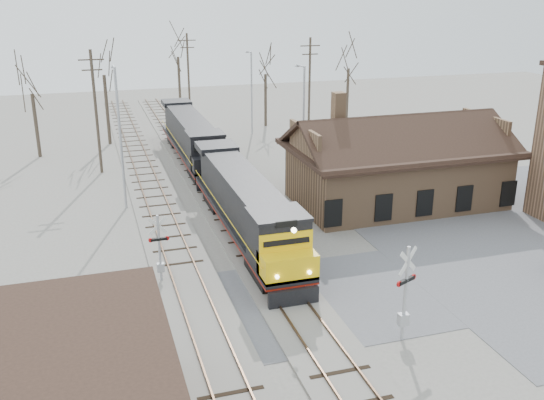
{
  "coord_description": "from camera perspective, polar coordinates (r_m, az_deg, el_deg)",
  "views": [
    {
      "loc": [
        -8.72,
        -24.85,
        14.66
      ],
      "look_at": [
        1.8,
        9.0,
        2.22
      ],
      "focal_mm": 40.0,
      "sensor_mm": 36.0,
      "label": 1
    }
  ],
  "objects": [
    {
      "name": "utility_pole_b",
      "position": [
        72.22,
        -7.86,
        11.58
      ],
      "size": [
        2.0,
        0.24,
        9.84
      ],
      "color": "#382D23",
      "rests_on": "ground"
    },
    {
      "name": "crossbuck_far",
      "position": [
        31.98,
        -10.53,
        -4.74
      ],
      "size": [
        1.08,
        0.28,
        3.77
      ],
      "rotation": [
        0.0,
        0.0,
        3.16
      ],
      "color": "#A5A8AD",
      "rests_on": "ground"
    },
    {
      "name": "streetlight_c",
      "position": [
        64.27,
        -1.97,
        10.49
      ],
      "size": [
        0.25,
        2.04,
        8.51
      ],
      "color": "#A5A8AD",
      "rests_on": "ground"
    },
    {
      "name": "crossbuck_near",
      "position": [
        26.98,
        12.41,
        -8.97
      ],
      "size": [
        1.19,
        0.59,
        4.47
      ],
      "rotation": [
        0.0,
        0.0,
        0.42
      ],
      "color": "#A5A8AD",
      "rests_on": "ground"
    },
    {
      "name": "ground",
      "position": [
        30.14,
        1.84,
        -9.78
      ],
      "size": [
        140.0,
        140.0,
        0.0
      ],
      "primitive_type": "plane",
      "color": "gray",
      "rests_on": "ground"
    },
    {
      "name": "locomotive_trailing",
      "position": [
        54.06,
        -7.54,
        5.78
      ],
      "size": [
        2.75,
        18.42,
        3.87
      ],
      "color": "black",
      "rests_on": "ground"
    },
    {
      "name": "streetlight_b",
      "position": [
        48.15,
        2.93,
        7.81
      ],
      "size": [
        0.25,
        2.04,
        9.04
      ],
      "color": "#A5A8AD",
      "rests_on": "ground"
    },
    {
      "name": "tree_d",
      "position": [
        67.57,
        -0.62,
        12.54
      ],
      "size": [
        3.83,
        3.83,
        9.39
      ],
      "color": "#382D23",
      "rests_on": "ground"
    },
    {
      "name": "track_siding",
      "position": [
        42.65,
        -10.53,
        -1.02
      ],
      "size": [
        3.4,
        90.0,
        0.24
      ],
      "color": "gray",
      "rests_on": "ground"
    },
    {
      "name": "utility_pole_c",
      "position": [
        61.02,
        3.54,
        10.49
      ],
      "size": [
        2.0,
        0.24,
        10.18
      ],
      "color": "#382D23",
      "rests_on": "ground"
    },
    {
      "name": "utility_pole_a",
      "position": [
        51.71,
        -16.24,
        8.12
      ],
      "size": [
        2.0,
        0.24,
        10.11
      ],
      "color": "#382D23",
      "rests_on": "ground"
    },
    {
      "name": "parking_lot",
      "position": [
        41.96,
        23.87,
        -2.82
      ],
      "size": [
        22.0,
        26.0,
        0.03
      ],
      "primitive_type": "cube",
      "color": "#5B5B60",
      "rests_on": "ground"
    },
    {
      "name": "tree_c",
      "position": [
        76.8,
        -8.88,
        13.98
      ],
      "size": [
        4.47,
        4.47,
        10.95
      ],
      "color": "#382D23",
      "rests_on": "ground"
    },
    {
      "name": "track_main",
      "position": [
        43.33,
        -4.63,
        -0.42
      ],
      "size": [
        3.4,
        90.0,
        0.24
      ],
      "color": "gray",
      "rests_on": "ground"
    },
    {
      "name": "depot",
      "position": [
        44.02,
        11.6,
        2.77
      ],
      "size": [
        15.2,
        9.31,
        7.9
      ],
      "color": "#8F694A",
      "rests_on": "ground"
    },
    {
      "name": "tree_b",
      "position": [
        61.26,
        -15.63,
        12.3
      ],
      "size": [
        4.52,
        4.52,
        11.08
      ],
      "color": "#382D23",
      "rests_on": "ground"
    },
    {
      "name": "streetlight_a",
      "position": [
        42.5,
        -14.14,
        6.23
      ],
      "size": [
        0.25,
        2.04,
        9.81
      ],
      "color": "#A5A8AD",
      "rests_on": "ground"
    },
    {
      "name": "locomotive_lead",
      "position": [
        36.51,
        -2.37,
        -0.73
      ],
      "size": [
        2.75,
        18.42,
        4.08
      ],
      "color": "black",
      "rests_on": "ground"
    },
    {
      "name": "road",
      "position": [
        30.14,
        1.84,
        -9.75
      ],
      "size": [
        60.0,
        9.0,
        0.03
      ],
      "primitive_type": "cube",
      "color": "#5B5B60",
      "rests_on": "ground"
    },
    {
      "name": "tree_e",
      "position": [
        66.81,
        7.25,
        13.09
      ],
      "size": [
        4.34,
        4.34,
        10.64
      ],
      "color": "#382D23",
      "rests_on": "ground"
    },
    {
      "name": "tree_a",
      "position": [
        58.46,
        -21.77,
        10.18
      ],
      "size": [
        3.85,
        3.85,
        9.44
      ],
      "color": "#382D23",
      "rests_on": "ground"
    }
  ]
}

